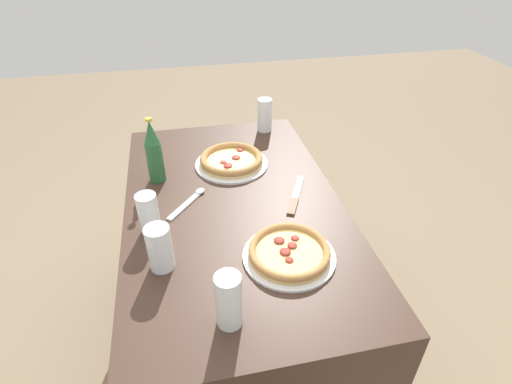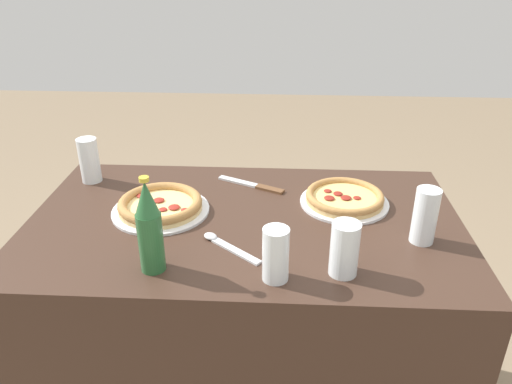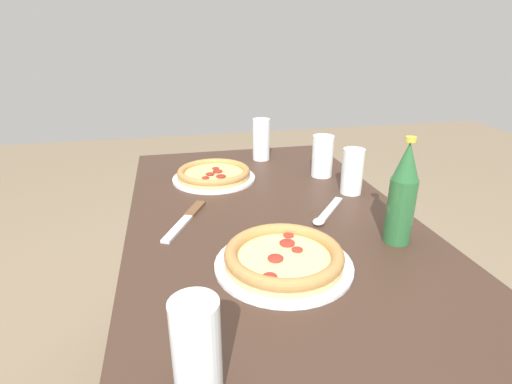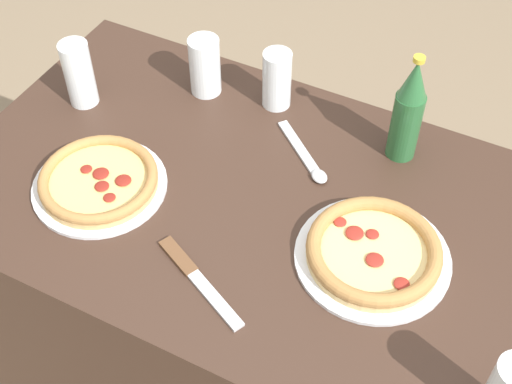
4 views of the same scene
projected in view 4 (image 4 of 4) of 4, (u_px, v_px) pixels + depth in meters
table at (258, 310)px, 1.64m from camera, size 1.21×0.71×0.77m
pizza_veggie at (99, 181)px, 1.37m from camera, size 0.26×0.26×0.04m
pizza_pepperoni at (373, 252)px, 1.25m from camera, size 0.28×0.28×0.04m
glass_orange_juice at (277, 82)px, 1.50m from camera, size 0.06×0.06×0.13m
glass_red_wine at (79, 75)px, 1.50m from camera, size 0.06×0.06×0.15m
glass_lemonade at (205, 67)px, 1.53m from camera, size 0.07×0.07×0.13m
beer_bottle at (408, 111)px, 1.36m from camera, size 0.06×0.06×0.24m
knife at (196, 278)px, 1.23m from camera, size 0.22×0.12×0.01m
spoon at (308, 160)px, 1.42m from camera, size 0.16×0.14×0.01m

